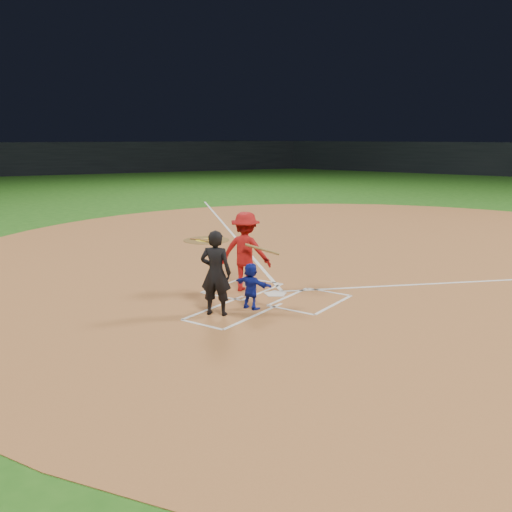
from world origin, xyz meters
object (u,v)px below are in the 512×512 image
Objects in this scene: on_deck_circle at (206,240)px; umpire at (216,273)px; batter_at_plate at (246,252)px; home_plate at (275,294)px; catcher at (251,286)px.

umpire is at bearing -49.29° from on_deck_circle.
batter_at_plate reaches higher than on_deck_circle.
umpire is at bearing -72.56° from batter_at_plate.
home_plate is 0.32× the size of umpire.
home_plate is 0.30× the size of batter_at_plate.
batter_at_plate is at bearing -47.57° from catcher.
catcher reaches higher than on_deck_circle.
batter_at_plate is at bearing 8.00° from home_plate.
home_plate reaches higher than on_deck_circle.
catcher is 0.53× the size of batter_at_plate.
home_plate is 7.69m from on_deck_circle.
catcher is (0.19, -1.31, 0.52)m from home_plate.
batter_at_plate is (-1.00, 1.19, 0.46)m from catcher.
catcher is at bearing -50.14° from batter_at_plate.
catcher is 0.95m from umpire.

